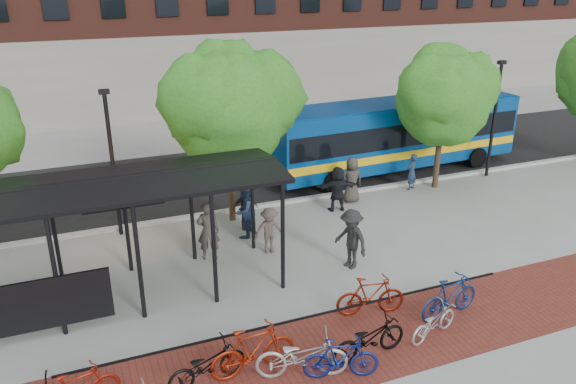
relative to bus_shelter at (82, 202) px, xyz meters
name	(u,v)px	position (x,y,z in m)	size (l,w,h in m)	color
ground	(345,243)	(8.13, 0.48, -3.00)	(160.00, 160.00, 0.00)	#9E9E99
asphalt_street	(266,170)	(8.13, 8.48, -2.99)	(160.00, 8.00, 0.01)	black
curb	(299,200)	(8.13, 4.48, -2.94)	(160.00, 0.25, 0.12)	#B7B7B2
brick_strip	(365,341)	(6.13, -4.52, -3.00)	(24.00, 3.00, 0.01)	maroon
bike_rack_rail	(304,333)	(4.83, -3.62, -3.00)	(12.00, 0.05, 0.95)	black
bus_shelter	(82,202)	(0.00, 0.00, 0.00)	(10.60, 3.07, 3.60)	black
tree_b	(230,101)	(5.23, 3.83, 1.46)	(5.15, 4.20, 6.47)	#382619
tree_c	(445,93)	(14.22, 3.83, 1.06)	(4.66, 3.80, 5.92)	#382619
lamp_post_left	(112,160)	(1.13, 4.08, -0.25)	(0.35, 0.20, 5.12)	black
lamp_post_right	(494,116)	(17.13, 4.08, -0.25)	(0.35, 0.20, 5.12)	black
bus	(395,132)	(13.58, 6.30, -1.15)	(12.05, 3.29, 3.22)	#07418D
bike_4	(207,365)	(2.07, -4.53, -2.50)	(0.66, 1.88, 0.99)	black
bike_5	(253,350)	(3.14, -4.59, -2.37)	(0.59, 2.08, 1.25)	maroon
bike_6	(302,356)	(4.13, -5.11, -2.44)	(0.74, 2.13, 1.12)	#AEAEB0
bike_7	(341,358)	(4.94, -5.49, -2.47)	(0.50, 1.75, 1.05)	navy
bike_8	(369,338)	(5.89, -5.07, -2.47)	(0.71, 2.02, 1.06)	black
bike_9	(371,296)	(6.82, -3.51, -2.43)	(0.53, 1.89, 1.13)	maroon
bike_10	(434,322)	(7.81, -4.98, -2.56)	(0.58, 1.66, 0.87)	#B7B7BA
bike_11	(450,297)	(8.74, -4.37, -2.41)	(0.55, 1.95, 1.17)	navy
pedestrian_1	(208,231)	(3.58, 1.15, -2.01)	(0.72, 0.47, 1.98)	#413A34
pedestrian_2	(245,211)	(5.15, 2.28, -2.03)	(0.94, 0.73, 1.93)	#21304E
pedestrian_3	(269,230)	(5.52, 0.82, -2.20)	(1.03, 0.59, 1.60)	#50423B
pedestrian_4	(245,208)	(5.36, 2.88, -2.22)	(0.92, 0.38, 1.56)	#252525
pedestrian_5	(337,189)	(9.13, 3.12, -2.11)	(1.64, 0.52, 1.77)	black
pedestrian_6	(352,180)	(10.04, 3.68, -2.08)	(0.90, 0.59, 1.84)	#3F3932
pedestrian_7	(412,172)	(13.02, 3.94, -2.22)	(0.57, 0.37, 1.56)	#1F3149
pedestrian_9	(351,239)	(7.53, -1.01, -2.03)	(1.25, 0.72, 1.94)	black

